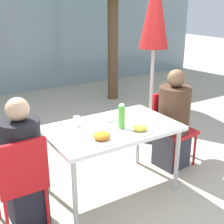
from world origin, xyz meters
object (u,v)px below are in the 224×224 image
Objects in this scene: closed_umbrella at (155,16)px; drinking_cup at (77,121)px; person_right at (173,123)px; bottle at (122,117)px; person_left at (24,167)px; chair_right at (171,123)px; salad_bowl at (110,118)px; chair_left at (21,177)px.

closed_umbrella is 1.79m from drinking_cup.
closed_umbrella is at bearing -114.81° from person_right.
person_right is 4.85× the size of bottle.
person_left reaches higher than chair_right.
drinking_cup is at bearing -156.50° from closed_umbrella.
person_right is 7.03× the size of salad_bowl.
person_left is 1.76m from person_right.
person_left reaches higher than bottle.
person_right is 1.37m from closed_umbrella.
closed_umbrella is at bearing 39.51° from bottle.
chair_left is 0.38× the size of closed_umbrella.
bottle is at bearing 10.64° from chair_right.
chair_left is 1.06m from salad_bowl.
salad_bowl is at bearing 9.75° from person_left.
bottle is at bearing -39.02° from drinking_cup.
chair_right is at bearing 16.12° from bottle.
person_left is 0.99× the size of person_right.
closed_umbrella is at bearing 23.30° from chair_left.
chair_left is 0.10m from person_left.
drinking_cup is at bearing 17.77° from person_left.
person_left is at bearing -158.17° from closed_umbrella.
bottle is at bearing -4.96° from person_left.
chair_left is 8.69× the size of drinking_cup.
person_right is at bearing 11.37° from bottle.
closed_umbrella is 1.63m from bottle.
person_left reaches higher than salad_bowl.
person_left reaches higher than drinking_cup.
drinking_cup is at bearing 175.52° from salad_bowl.
salad_bowl is at bearing -5.15° from chair_right.
closed_umbrella reaches higher than chair_right.
person_right is 1.19m from drinking_cup.
person_right reaches higher than salad_bowl.
person_left is at bearing 58.08° from chair_left.
closed_umbrella is (2.02, 0.81, 1.14)m from person_left.
person_left is 4.82× the size of bottle.
chair_left is 5.20× the size of salad_bowl.
chair_right is 0.38× the size of closed_umbrella.
chair_right is at bearing 5.39° from person_left.
person_left is 1.34× the size of chair_right.
salad_bowl is (1.01, 0.24, 0.24)m from chair_left.
person_right is 0.51× the size of closed_umbrella.
drinking_cup is at bearing 140.98° from bottle.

